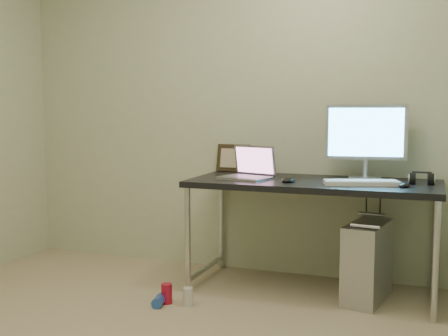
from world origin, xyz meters
TOP-DOWN VIEW (x-y plane):
  - wall_back at (0.00, 1.75)m, footprint 3.50×0.02m
  - desk at (0.66, 1.40)m, footprint 1.62×0.71m
  - tower_computer at (1.03, 1.34)m, footprint 0.29×0.51m
  - cable_a at (0.98, 1.70)m, footprint 0.01×0.16m
  - cable_b at (1.07, 1.68)m, footprint 0.02×0.11m
  - can_red at (-0.15, 0.84)m, footprint 0.07×0.07m
  - can_white at (-0.00, 0.84)m, footprint 0.07×0.07m
  - can_blue at (-0.17, 0.78)m, footprint 0.09×0.13m
  - laptop at (0.23, 1.36)m, footprint 0.38×0.33m
  - monitor at (0.97, 1.59)m, footprint 0.53×0.18m
  - keyboard at (0.98, 1.29)m, footprint 0.48×0.28m
  - mouse_right at (1.24, 1.27)m, footprint 0.08×0.11m
  - mouse_left at (0.53, 1.26)m, footprint 0.10×0.13m
  - headphones at (1.34, 1.46)m, footprint 0.15×0.09m
  - picture_frame at (-0.01, 1.73)m, footprint 0.26×0.07m
  - webcam at (0.29, 1.67)m, footprint 0.04×0.03m

SIDE VIEW (x-z plane):
  - can_blue at x=-0.17m, z-range 0.00..0.07m
  - can_white at x=0.00m, z-range 0.00..0.11m
  - can_red at x=-0.15m, z-range 0.00..0.13m
  - tower_computer at x=1.03m, z-range -0.01..0.52m
  - cable_b at x=1.07m, z-range 0.02..0.74m
  - cable_a at x=0.98m, z-range 0.06..0.74m
  - desk at x=0.66m, z-range 0.30..1.05m
  - keyboard at x=0.98m, z-range 0.75..0.78m
  - mouse_right at x=1.24m, z-range 0.75..0.78m
  - mouse_left at x=0.53m, z-range 0.75..0.79m
  - headphones at x=1.34m, z-range 0.73..0.83m
  - laptop at x=0.23m, z-range 0.69..0.91m
  - webcam at x=0.29m, z-range 0.78..0.90m
  - picture_frame at x=-0.01m, z-range 0.75..0.96m
  - monitor at x=0.97m, z-range 0.79..1.29m
  - wall_back at x=0.00m, z-range 0.00..2.50m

